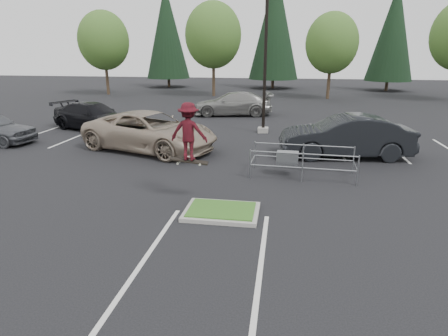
# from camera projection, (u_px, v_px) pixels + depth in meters

# --- Properties ---
(ground) EXTENTS (120.00, 120.00, 0.00)m
(ground) POSITION_uv_depth(u_px,v_px,m) (222.00, 214.00, 11.20)
(ground) COLOR black
(ground) RESTS_ON ground
(grass_median) EXTENTS (2.20, 1.60, 0.16)m
(grass_median) POSITION_uv_depth(u_px,v_px,m) (222.00, 211.00, 11.17)
(grass_median) COLOR gray
(grass_median) RESTS_ON ground
(stall_lines) EXTENTS (22.62, 17.60, 0.01)m
(stall_lines) POSITION_uv_depth(u_px,v_px,m) (214.00, 158.00, 17.08)
(stall_lines) COLOR silver
(stall_lines) RESTS_ON ground
(light_pole) EXTENTS (0.70, 0.60, 10.12)m
(light_pole) POSITION_uv_depth(u_px,v_px,m) (265.00, 53.00, 21.07)
(light_pole) COLOR gray
(light_pole) RESTS_ON ground
(decid_a) EXTENTS (5.44, 5.44, 8.91)m
(decid_a) POSITION_uv_depth(u_px,v_px,m) (104.00, 42.00, 40.58)
(decid_a) COLOR #38281C
(decid_a) RESTS_ON ground
(decid_b) EXTENTS (5.89, 5.89, 9.64)m
(decid_b) POSITION_uv_depth(u_px,v_px,m) (213.00, 37.00, 39.08)
(decid_b) COLOR #38281C
(decid_b) RESTS_ON ground
(decid_c) EXTENTS (5.12, 5.12, 8.38)m
(decid_c) POSITION_uv_depth(u_px,v_px,m) (332.00, 45.00, 36.83)
(decid_c) COLOR #38281C
(decid_c) RESTS_ON ground
(conif_a) EXTENTS (5.72, 5.72, 13.00)m
(conif_a) POSITION_uv_depth(u_px,v_px,m) (167.00, 32.00, 48.91)
(conif_a) COLOR #38281C
(conif_a) RESTS_ON ground
(conif_b) EXTENTS (6.38, 6.38, 14.50)m
(conif_b) POSITION_uv_depth(u_px,v_px,m) (275.00, 25.00, 47.02)
(conif_b) COLOR #38281C
(conif_b) RESTS_ON ground
(conif_c) EXTENTS (5.50, 5.50, 12.50)m
(conif_c) POSITION_uv_depth(u_px,v_px,m) (393.00, 32.00, 44.24)
(conif_c) COLOR #38281C
(conif_c) RESTS_ON ground
(cart_corral) EXTENTS (4.02, 1.62, 1.12)m
(cart_corral) POSITION_uv_depth(u_px,v_px,m) (291.00, 158.00, 14.46)
(cart_corral) COLOR gray
(cart_corral) RESTS_ON ground
(skateboarder) EXTENTS (1.21, 0.73, 1.96)m
(skateboarder) POSITION_uv_depth(u_px,v_px,m) (189.00, 132.00, 11.65)
(skateboarder) COLOR black
(skateboarder) RESTS_ON ground
(car_l_tan) EXTENTS (7.35, 5.04, 1.87)m
(car_l_tan) POSITION_uv_depth(u_px,v_px,m) (149.00, 131.00, 18.24)
(car_l_tan) COLOR gray
(car_l_tan) RESTS_ON ground
(car_l_black) EXTENTS (6.14, 4.24, 1.65)m
(car_l_black) POSITION_uv_depth(u_px,v_px,m) (92.00, 116.00, 23.05)
(car_l_black) COLOR black
(car_l_black) RESTS_ON ground
(car_r_charc) EXTENTS (6.01, 2.70, 1.91)m
(car_r_charc) POSITION_uv_depth(u_px,v_px,m) (345.00, 136.00, 16.97)
(car_r_charc) COLOR black
(car_r_charc) RESTS_ON ground
(car_far_silver) EXTENTS (6.29, 3.46, 1.73)m
(car_far_silver) POSITION_uv_depth(u_px,v_px,m) (233.00, 104.00, 28.23)
(car_far_silver) COLOR gray
(car_far_silver) RESTS_ON ground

